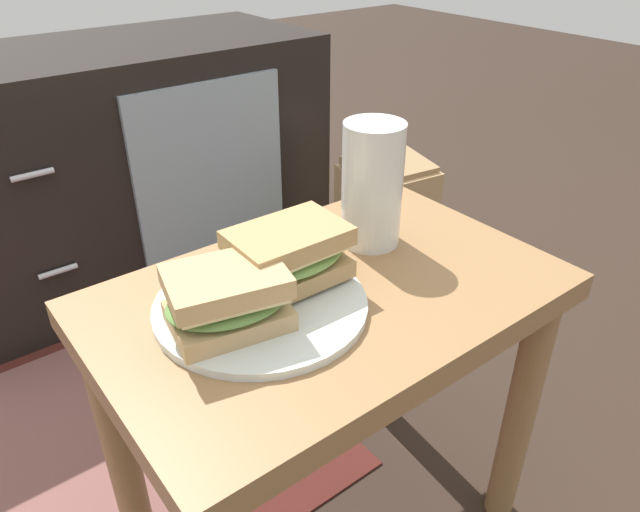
{
  "coord_description": "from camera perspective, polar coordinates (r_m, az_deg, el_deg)",
  "views": [
    {
      "loc": [
        -0.37,
        -0.46,
        0.86
      ],
      "look_at": [
        -0.01,
        0.0,
        0.51
      ],
      "focal_mm": 33.52,
      "sensor_mm": 36.0,
      "label": 1
    }
  ],
  "objects": [
    {
      "name": "sandwich_back",
      "position": [
        0.69,
        -3.04,
        0.13
      ],
      "size": [
        0.14,
        0.1,
        0.07
      ],
      "color": "tan",
      "rests_on": "plate"
    },
    {
      "name": "beer_glass",
      "position": [
        0.78,
        4.99,
        6.6
      ],
      "size": [
        0.08,
        0.08,
        0.17
      ],
      "color": "silver",
      "rests_on": "side_table"
    },
    {
      "name": "tv_cabinet",
      "position": [
        1.6,
        -17.91,
        8.38
      ],
      "size": [
        0.96,
        0.46,
        0.58
      ],
      "color": "black",
      "rests_on": "ground"
    },
    {
      "name": "paper_bag",
      "position": [
        1.52,
        6.25,
        3.21
      ],
      "size": [
        0.22,
        0.21,
        0.33
      ],
      "color": "tan",
      "rests_on": "ground"
    },
    {
      "name": "side_table",
      "position": [
        0.77,
        0.83,
        -8.65
      ],
      "size": [
        0.56,
        0.36,
        0.46
      ],
      "color": "olive",
      "rests_on": "ground"
    },
    {
      "name": "sandwich_front",
      "position": [
        0.63,
        -8.9,
        -3.99
      ],
      "size": [
        0.15,
        0.12,
        0.07
      ],
      "color": "tan",
      "rests_on": "plate"
    },
    {
      "name": "plate",
      "position": [
        0.68,
        -5.66,
        -4.69
      ],
      "size": [
        0.24,
        0.24,
        0.01
      ],
      "primitive_type": "cylinder",
      "color": "silver",
      "rests_on": "side_table"
    }
  ]
}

